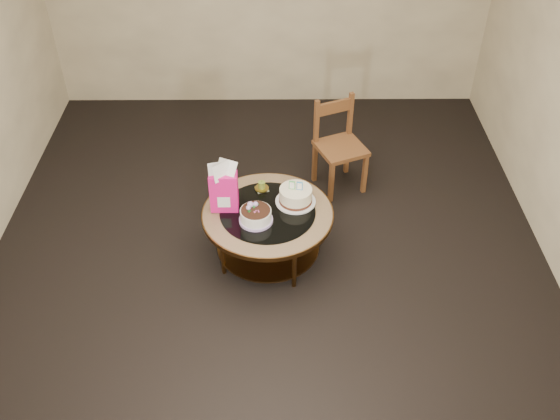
{
  "coord_description": "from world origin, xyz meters",
  "views": [
    {
      "loc": [
        0.07,
        -3.66,
        3.54
      ],
      "look_at": [
        0.1,
        0.02,
        0.46
      ],
      "focal_mm": 40.0,
      "sensor_mm": 36.0,
      "label": 1
    }
  ],
  "objects_px": {
    "cream_cake": "(296,196)",
    "dining_chair": "(339,145)",
    "decorated_cake": "(256,216)",
    "gift_bag": "(224,187)",
    "coffee_table": "(268,219)"
  },
  "relations": [
    {
      "from": "dining_chair",
      "to": "cream_cake",
      "type": "bearing_deg",
      "value": -139.1
    },
    {
      "from": "gift_bag",
      "to": "decorated_cake",
      "type": "bearing_deg",
      "value": -32.01
    },
    {
      "from": "decorated_cake",
      "to": "dining_chair",
      "type": "relative_size",
      "value": 0.3
    },
    {
      "from": "coffee_table",
      "to": "gift_bag",
      "type": "height_order",
      "value": "gift_bag"
    },
    {
      "from": "decorated_cake",
      "to": "dining_chair",
      "type": "distance_m",
      "value": 1.28
    },
    {
      "from": "cream_cake",
      "to": "dining_chair",
      "type": "distance_m",
      "value": 0.93
    },
    {
      "from": "cream_cake",
      "to": "dining_chair",
      "type": "relative_size",
      "value": 0.37
    },
    {
      "from": "coffee_table",
      "to": "dining_chair",
      "type": "relative_size",
      "value": 1.2
    },
    {
      "from": "gift_bag",
      "to": "dining_chair",
      "type": "xyz_separation_m",
      "value": [
        0.96,
        0.9,
        -0.24
      ]
    },
    {
      "from": "decorated_cake",
      "to": "cream_cake",
      "type": "bearing_deg",
      "value": 36.01
    },
    {
      "from": "decorated_cake",
      "to": "gift_bag",
      "type": "relative_size",
      "value": 0.61
    },
    {
      "from": "gift_bag",
      "to": "dining_chair",
      "type": "bearing_deg",
      "value": 43.63
    },
    {
      "from": "decorated_cake",
      "to": "gift_bag",
      "type": "height_order",
      "value": "gift_bag"
    },
    {
      "from": "gift_bag",
      "to": "dining_chair",
      "type": "relative_size",
      "value": 0.5
    },
    {
      "from": "decorated_cake",
      "to": "dining_chair",
      "type": "xyz_separation_m",
      "value": [
        0.72,
        1.05,
        -0.08
      ]
    }
  ]
}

